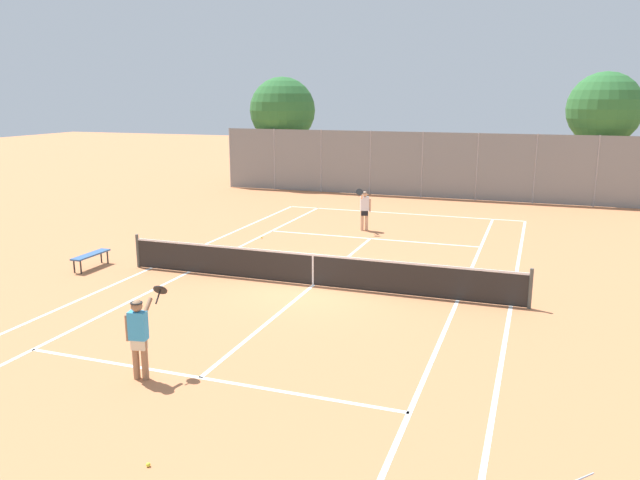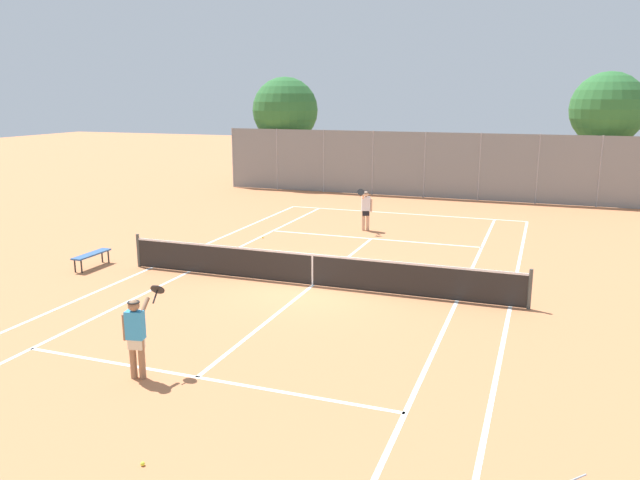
{
  "view_description": "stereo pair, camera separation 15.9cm",
  "coord_description": "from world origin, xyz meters",
  "px_view_note": "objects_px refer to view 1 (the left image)",
  "views": [
    {
      "loc": [
        5.96,
        -16.2,
        5.39
      ],
      "look_at": [
        -0.32,
        1.5,
        1.0
      ],
      "focal_mm": 35.0,
      "sensor_mm": 36.0,
      "label": 1
    },
    {
      "loc": [
        6.11,
        -16.15,
        5.39
      ],
      "look_at": [
        -0.32,
        1.5,
        1.0
      ],
      "focal_mm": 35.0,
      "sensor_mm": 36.0,
      "label": 2
    }
  ],
  "objects_px": {
    "player_near_side": "(139,334)",
    "tree_behind_right": "(605,111)",
    "tree_behind_left": "(284,112)",
    "player_far_left": "(365,208)",
    "loose_tennis_ball_0": "(338,271)",
    "loose_tennis_ball_2": "(262,237)",
    "tennis_net": "(313,269)",
    "courtside_bench": "(91,256)",
    "loose_tennis_ball_1": "(148,465)"
  },
  "relations": [
    {
      "from": "player_near_side",
      "to": "tree_behind_right",
      "type": "relative_size",
      "value": 0.27
    },
    {
      "from": "tree_behind_left",
      "to": "tree_behind_right",
      "type": "bearing_deg",
      "value": 0.43
    },
    {
      "from": "player_far_left",
      "to": "tree_behind_right",
      "type": "xyz_separation_m",
      "value": [
        9.44,
        11.13,
        3.66
      ]
    },
    {
      "from": "loose_tennis_ball_0",
      "to": "player_near_side",
      "type": "bearing_deg",
      "value": -98.76
    },
    {
      "from": "player_near_side",
      "to": "tree_behind_left",
      "type": "relative_size",
      "value": 0.28
    },
    {
      "from": "player_near_side",
      "to": "loose_tennis_ball_2",
      "type": "relative_size",
      "value": 26.88
    },
    {
      "from": "tennis_net",
      "to": "tree_behind_right",
      "type": "xyz_separation_m",
      "value": [
        8.82,
        18.89,
        4.08
      ]
    },
    {
      "from": "tennis_net",
      "to": "player_near_side",
      "type": "relative_size",
      "value": 6.76
    },
    {
      "from": "tennis_net",
      "to": "player_near_side",
      "type": "bearing_deg",
      "value": -98.79
    },
    {
      "from": "tennis_net",
      "to": "tree_behind_left",
      "type": "xyz_separation_m",
      "value": [
        -8.7,
        18.75,
        3.85
      ]
    },
    {
      "from": "player_far_left",
      "to": "courtside_bench",
      "type": "relative_size",
      "value": 1.18
    },
    {
      "from": "player_far_left",
      "to": "courtside_bench",
      "type": "bearing_deg",
      "value": -128.62
    },
    {
      "from": "player_far_left",
      "to": "tree_behind_right",
      "type": "height_order",
      "value": "tree_behind_right"
    },
    {
      "from": "player_far_left",
      "to": "loose_tennis_ball_2",
      "type": "bearing_deg",
      "value": -141.13
    },
    {
      "from": "player_near_side",
      "to": "loose_tennis_ball_0",
      "type": "xyz_separation_m",
      "value": [
        1.3,
        8.43,
        -0.89
      ]
    },
    {
      "from": "player_near_side",
      "to": "loose_tennis_ball_0",
      "type": "bearing_deg",
      "value": 81.24
    },
    {
      "from": "loose_tennis_ball_1",
      "to": "tree_behind_left",
      "type": "bearing_deg",
      "value": 108.7
    },
    {
      "from": "courtside_bench",
      "to": "tree_behind_left",
      "type": "bearing_deg",
      "value": 94.14
    },
    {
      "from": "tree_behind_right",
      "to": "player_far_left",
      "type": "bearing_deg",
      "value": -130.31
    },
    {
      "from": "loose_tennis_ball_0",
      "to": "tree_behind_left",
      "type": "relative_size",
      "value": 0.01
    },
    {
      "from": "loose_tennis_ball_0",
      "to": "loose_tennis_ball_1",
      "type": "relative_size",
      "value": 1.0
    },
    {
      "from": "loose_tennis_ball_1",
      "to": "tree_behind_right",
      "type": "height_order",
      "value": "tree_behind_right"
    },
    {
      "from": "loose_tennis_ball_0",
      "to": "courtside_bench",
      "type": "distance_m",
      "value": 7.87
    },
    {
      "from": "loose_tennis_ball_2",
      "to": "courtside_bench",
      "type": "bearing_deg",
      "value": -120.5
    },
    {
      "from": "player_near_side",
      "to": "loose_tennis_ball_2",
      "type": "bearing_deg",
      "value": 103.77
    },
    {
      "from": "tennis_net",
      "to": "courtside_bench",
      "type": "height_order",
      "value": "tennis_net"
    },
    {
      "from": "player_near_side",
      "to": "tree_behind_left",
      "type": "height_order",
      "value": "tree_behind_left"
    },
    {
      "from": "player_far_left",
      "to": "tree_behind_left",
      "type": "relative_size",
      "value": 0.28
    },
    {
      "from": "loose_tennis_ball_1",
      "to": "courtside_bench",
      "type": "xyz_separation_m",
      "value": [
        -8.09,
        8.68,
        0.38
      ]
    },
    {
      "from": "player_far_left",
      "to": "loose_tennis_ball_2",
      "type": "xyz_separation_m",
      "value": [
        -3.34,
        -2.69,
        -0.89
      ]
    },
    {
      "from": "player_far_left",
      "to": "tree_behind_left",
      "type": "distance_m",
      "value": 14.07
    },
    {
      "from": "tree_behind_left",
      "to": "loose_tennis_ball_2",
      "type": "bearing_deg",
      "value": -70.92
    },
    {
      "from": "loose_tennis_ball_1",
      "to": "loose_tennis_ball_2",
      "type": "relative_size",
      "value": 1.0
    },
    {
      "from": "courtside_bench",
      "to": "tree_behind_right",
      "type": "distance_m",
      "value": 25.63
    },
    {
      "from": "courtside_bench",
      "to": "player_near_side",
      "type": "bearing_deg",
      "value": -44.82
    },
    {
      "from": "tennis_net",
      "to": "tree_behind_left",
      "type": "distance_m",
      "value": 21.03
    },
    {
      "from": "loose_tennis_ball_1",
      "to": "tree_behind_right",
      "type": "distance_m",
      "value": 29.64
    },
    {
      "from": "loose_tennis_ball_1",
      "to": "tree_behind_left",
      "type": "height_order",
      "value": "tree_behind_left"
    },
    {
      "from": "loose_tennis_ball_2",
      "to": "player_far_left",
      "type": "bearing_deg",
      "value": 38.87
    },
    {
      "from": "loose_tennis_ball_1",
      "to": "loose_tennis_ball_2",
      "type": "height_order",
      "value": "same"
    },
    {
      "from": "player_near_side",
      "to": "player_far_left",
      "type": "bearing_deg",
      "value": 88.31
    },
    {
      "from": "loose_tennis_ball_0",
      "to": "loose_tennis_ball_2",
      "type": "xyz_separation_m",
      "value": [
        -4.21,
        3.44,
        0.0
      ]
    },
    {
      "from": "tennis_net",
      "to": "player_near_side",
      "type": "xyz_separation_m",
      "value": [
        -1.05,
        -6.8,
        0.42
      ]
    },
    {
      "from": "tennis_net",
      "to": "player_far_left",
      "type": "xyz_separation_m",
      "value": [
        -0.62,
        7.75,
        0.42
      ]
    },
    {
      "from": "tree_behind_right",
      "to": "tennis_net",
      "type": "bearing_deg",
      "value": -115.04
    },
    {
      "from": "player_near_side",
      "to": "tree_behind_left",
      "type": "distance_m",
      "value": 26.9
    },
    {
      "from": "loose_tennis_ball_0",
      "to": "tree_behind_right",
      "type": "relative_size",
      "value": 0.01
    },
    {
      "from": "player_near_side",
      "to": "tree_behind_right",
      "type": "xyz_separation_m",
      "value": [
        9.87,
        25.69,
        3.66
      ]
    },
    {
      "from": "courtside_bench",
      "to": "loose_tennis_ball_1",
      "type": "bearing_deg",
      "value": -47.01
    },
    {
      "from": "player_near_side",
      "to": "loose_tennis_ball_1",
      "type": "bearing_deg",
      "value": -53.28
    }
  ]
}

